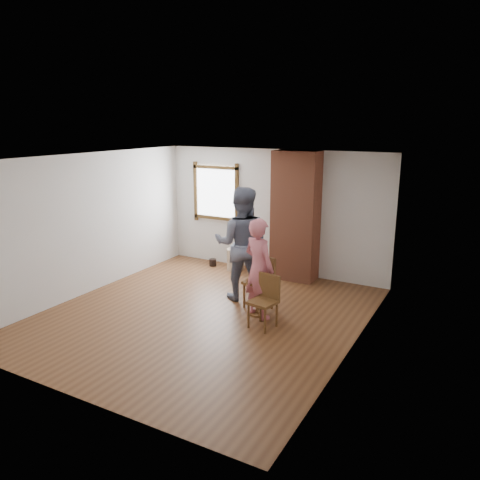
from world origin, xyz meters
name	(u,v)px	position (x,y,z in m)	size (l,w,h in m)	color
ground	(203,315)	(0.00, 0.00, 0.00)	(5.50, 5.50, 0.00)	brown
room_shell	(218,203)	(-0.06, 0.61, 1.81)	(5.04, 5.52, 2.62)	silver
brick_chimney	(296,216)	(0.60, 2.50, 1.30)	(0.90, 0.50, 2.60)	#B05D3E
stoneware_crock	(235,259)	(-0.73, 2.40, 0.24)	(0.37, 0.37, 0.47)	#C6AF8F
dark_pot	(213,262)	(-1.31, 2.40, 0.08)	(0.16, 0.16, 0.16)	black
dining_chair_left	(262,279)	(0.70, 0.77, 0.51)	(0.55, 0.55, 0.90)	brown
dining_chair_right	(265,298)	(1.09, 0.11, 0.47)	(0.45, 0.45, 0.84)	brown
side_table	(257,292)	(0.78, 0.45, 0.40)	(0.40, 0.40, 0.60)	brown
cake_plate	(258,280)	(0.78, 0.45, 0.60)	(0.18, 0.18, 0.01)	white
cake_slice	(258,278)	(0.79, 0.45, 0.64)	(0.08, 0.07, 0.06)	white
man	(242,244)	(0.18, 1.01, 1.02)	(0.99, 0.78, 2.05)	#131C36
person_pink	(259,269)	(0.84, 0.39, 0.83)	(0.61, 0.40, 1.67)	#CD6673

